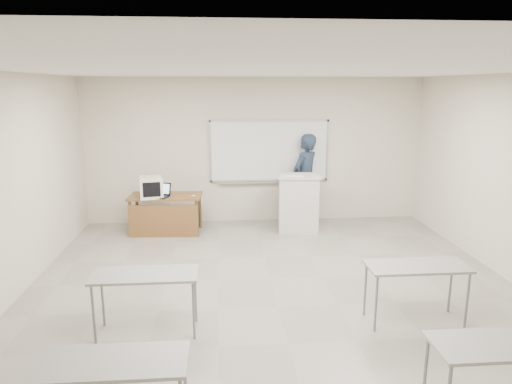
{
  "coord_description": "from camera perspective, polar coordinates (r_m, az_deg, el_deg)",
  "views": [
    {
      "loc": [
        -0.72,
        -5.43,
        2.8
      ],
      "look_at": [
        -0.12,
        2.2,
        1.03
      ],
      "focal_mm": 32.0,
      "sensor_mm": 36.0,
      "label": 1
    }
  ],
  "objects": [
    {
      "name": "instructor_desk",
      "position": [
        8.97,
        -11.28,
        -1.87
      ],
      "size": [
        1.38,
        0.69,
        0.75
      ],
      "rotation": [
        0.0,
        0.0,
        -0.06
      ],
      "color": "brown",
      "rests_on": "floor"
    },
    {
      "name": "mouse",
      "position": [
        8.78,
        -7.85,
        -0.5
      ],
      "size": [
        0.11,
        0.08,
        0.04
      ],
      "primitive_type": "ellipsoid",
      "rotation": [
        0.0,
        0.0,
        0.24
      ],
      "color": "#B3B4BB",
      "rests_on": "instructor_desk"
    },
    {
      "name": "laptop",
      "position": [
        8.91,
        -12.01,
        -0.21
      ],
      "size": [
        0.34,
        0.32,
        0.25
      ],
      "rotation": [
        0.0,
        0.0,
        -0.36
      ],
      "color": "black",
      "rests_on": "instructor_desk"
    },
    {
      "name": "student_desks",
      "position": [
        4.66,
        5.05,
        -14.28
      ],
      "size": [
        4.4,
        2.2,
        0.73
      ],
      "color": "gray",
      "rests_on": "floor"
    },
    {
      "name": "floor",
      "position": [
        6.15,
        2.79,
        -14.15
      ],
      "size": [
        7.0,
        8.0,
        0.01
      ],
      "primitive_type": "cube",
      "color": "gray",
      "rests_on": "ground"
    },
    {
      "name": "presenter",
      "position": [
        9.56,
        6.15,
        1.67
      ],
      "size": [
        0.8,
        0.8,
        1.87
      ],
      "primitive_type": "imported",
      "rotation": [
        0.0,
        0.0,
        3.92
      ],
      "color": "black",
      "rests_on": "floor"
    },
    {
      "name": "keyboard",
      "position": [
        8.78,
        4.55,
        2.05
      ],
      "size": [
        0.44,
        0.19,
        0.02
      ],
      "primitive_type": "cube",
      "rotation": [
        0.0,
        0.0,
        -0.12
      ],
      "color": "beige",
      "rests_on": "podium"
    },
    {
      "name": "podium",
      "position": [
        9.04,
        5.31,
        -1.36
      ],
      "size": [
        0.8,
        0.58,
        1.13
      ],
      "rotation": [
        0.0,
        0.0,
        -0.1
      ],
      "color": "#B7B6AF",
      "rests_on": "floor"
    },
    {
      "name": "crt_monitor",
      "position": [
        8.9,
        -13.0,
        0.61
      ],
      "size": [
        0.42,
        0.47,
        0.4
      ],
      "rotation": [
        0.0,
        0.0,
        0.18
      ],
      "color": "beige",
      "rests_on": "instructor_desk"
    },
    {
      "name": "whiteboard",
      "position": [
        9.54,
        1.67,
        5.04
      ],
      "size": [
        2.48,
        0.1,
        1.31
      ],
      "color": "white",
      "rests_on": "floor"
    }
  ]
}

